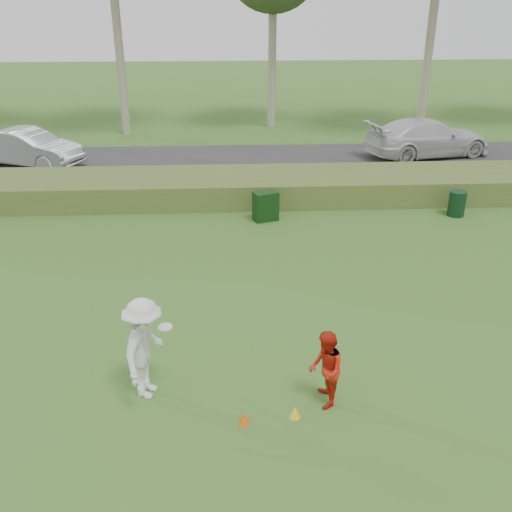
{
  "coord_description": "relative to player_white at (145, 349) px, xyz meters",
  "views": [
    {
      "loc": [
        -0.67,
        -8.28,
        6.98
      ],
      "look_at": [
        0.0,
        4.0,
        1.3
      ],
      "focal_mm": 40.0,
      "sensor_mm": 36.0,
      "label": 1
    }
  ],
  "objects": [
    {
      "name": "ground",
      "position": [
        2.24,
        -0.65,
        -1.01
      ],
      "size": [
        120.0,
        120.0,
        0.0
      ],
      "primitive_type": "plane",
      "color": "#315F1F",
      "rests_on": "ground"
    },
    {
      "name": "reed_strip",
      "position": [
        2.24,
        11.35,
        -0.56
      ],
      "size": [
        80.0,
        3.0,
        0.9
      ],
      "primitive_type": "cube",
      "color": "#475D25",
      "rests_on": "ground"
    },
    {
      "name": "park_road",
      "position": [
        2.24,
        16.35,
        -0.98
      ],
      "size": [
        80.0,
        6.0,
        0.06
      ],
      "primitive_type": "cube",
      "color": "#2D2D2D",
      "rests_on": "ground"
    },
    {
      "name": "player_white",
      "position": [
        0.0,
        0.0,
        0.0
      ],
      "size": [
        1.08,
        1.46,
        2.03
      ],
      "rotation": [
        0.0,
        0.0,
        1.3
      ],
      "color": "white",
      "rests_on": "ground"
    },
    {
      "name": "player_red",
      "position": [
        3.3,
        -0.47,
        -0.26
      ],
      "size": [
        0.59,
        0.75,
        1.52
      ],
      "primitive_type": "imported",
      "rotation": [
        0.0,
        0.0,
        -1.59
      ],
      "color": "red",
      "rests_on": "ground"
    },
    {
      "name": "cone_orange",
      "position": [
        1.79,
        -0.93,
        -0.91
      ],
      "size": [
        0.2,
        0.2,
        0.21
      ],
      "primitive_type": "cone",
      "color": "#FF500D",
      "rests_on": "ground"
    },
    {
      "name": "cone_yellow",
      "position": [
        2.72,
        -0.84,
        -0.9
      ],
      "size": [
        0.21,
        0.21,
        0.23
      ],
      "primitive_type": "cone",
      "color": "yellow",
      "rests_on": "ground"
    },
    {
      "name": "utility_cabinet",
      "position": [
        2.87,
        9.06,
        -0.52
      ],
      "size": [
        0.91,
        0.73,
        0.99
      ],
      "primitive_type": "cube",
      "rotation": [
        0.0,
        0.0,
        0.34
      ],
      "color": "black",
      "rests_on": "ground"
    },
    {
      "name": "trash_bin",
      "position": [
        9.46,
        9.14,
        -0.58
      ],
      "size": [
        0.59,
        0.59,
        0.87
      ],
      "primitive_type": "cylinder",
      "rotation": [
        0.0,
        0.0,
        -0.02
      ],
      "color": "black",
      "rests_on": "ground"
    },
    {
      "name": "car_mid",
      "position": [
        -7.04,
        16.16,
        -0.16
      ],
      "size": [
        5.07,
        3.38,
        1.58
      ],
      "primitive_type": "imported",
      "rotation": [
        0.0,
        0.0,
        1.18
      ],
      "color": "#BBBBC0",
      "rests_on": "park_road"
    },
    {
      "name": "car_right",
      "position": [
        10.94,
        16.83,
        -0.1
      ],
      "size": [
        6.28,
        3.75,
        1.7
      ],
      "primitive_type": "imported",
      "rotation": [
        0.0,
        0.0,
        1.82
      ],
      "color": "silver",
      "rests_on": "park_road"
    }
  ]
}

